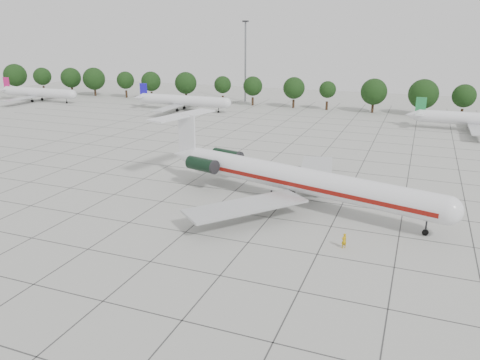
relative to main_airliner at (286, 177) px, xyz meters
The scene contains 9 objects.
ground 11.12m from the main_airliner, 142.32° to the right, with size 260.00×260.00×0.00m, color #ADADA6.
apron_joints 12.50m from the main_airliner, 134.03° to the left, with size 170.00×170.00×0.02m, color #383838.
main_airliner is the anchor object (origin of this frame).
ground_crew 15.78m from the main_airliner, 49.43° to the right, with size 0.64×0.42×1.76m, color #BC910B.
bg_airliner_a 118.54m from the main_airliner, 149.26° to the left, with size 28.24×27.20×7.40m.
bg_airliner_b 79.26m from the main_airliner, 128.30° to the left, with size 28.24×27.20×7.40m.
bg_airliner_d 67.92m from the main_airliner, 64.22° to the left, with size 28.24×27.20×7.40m.
tree_line 81.12m from the main_airliner, 104.27° to the left, with size 249.86×8.44×10.22m.
floodlight_mast 94.36m from the main_airliner, 114.11° to the left, with size 1.60×1.60×25.45m.
Camera 1 is at (24.73, -53.55, 23.45)m, focal length 35.00 mm.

